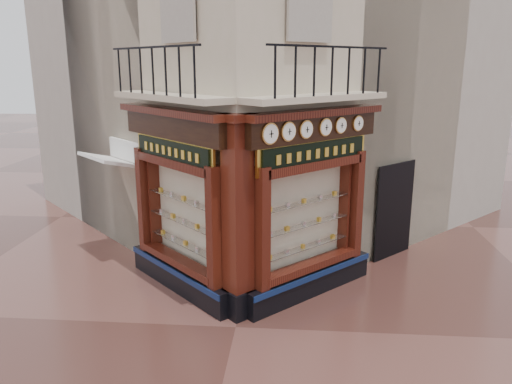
# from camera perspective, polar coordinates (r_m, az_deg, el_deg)

# --- Properties ---
(ground) EXTENTS (80.00, 80.00, 0.00)m
(ground) POSITION_cam_1_polar(r_m,az_deg,el_deg) (9.80, -2.33, -15.18)
(ground) COLOR #492822
(ground) RESTS_ON ground
(main_building) EXTENTS (11.31, 11.31, 12.00)m
(main_building) POSITION_cam_1_polar(r_m,az_deg,el_deg) (14.70, 0.46, 18.95)
(main_building) COLOR beige
(main_building) RESTS_ON ground
(neighbour_left) EXTENTS (11.31, 11.31, 11.00)m
(neighbour_left) POSITION_cam_1_polar(r_m,az_deg,el_deg) (17.46, -7.39, 16.47)
(neighbour_left) COLOR #B0A799
(neighbour_left) RESTS_ON ground
(neighbour_right) EXTENTS (11.31, 11.31, 11.00)m
(neighbour_right) POSITION_cam_1_polar(r_m,az_deg,el_deg) (17.16, 9.72, 16.43)
(neighbour_right) COLOR #B0A799
(neighbour_right) RESTS_ON ground
(shopfront_left) EXTENTS (2.86, 2.86, 3.98)m
(shopfront_left) POSITION_cam_1_polar(r_m,az_deg,el_deg) (10.71, -8.92, -1.25)
(shopfront_left) COLOR black
(shopfront_left) RESTS_ON ground
(shopfront_right) EXTENTS (2.86, 2.86, 3.98)m
(shopfront_right) POSITION_cam_1_polar(r_m,az_deg,el_deg) (10.43, 6.30, -1.59)
(shopfront_right) COLOR black
(shopfront_right) RESTS_ON ground
(corner_pilaster) EXTENTS (0.85, 0.85, 3.98)m
(corner_pilaster) POSITION_cam_1_polar(r_m,az_deg,el_deg) (9.47, -2.09, -3.36)
(corner_pilaster) COLOR black
(corner_pilaster) RESTS_ON ground
(balcony) EXTENTS (5.94, 2.97, 1.03)m
(balcony) POSITION_cam_1_polar(r_m,az_deg,el_deg) (10.02, -1.54, 10.86)
(balcony) COLOR beige
(balcony) RESTS_ON ground
(clock_a) EXTENTS (0.32, 0.32, 0.40)m
(clock_a) POSITION_cam_1_polar(r_m,az_deg,el_deg) (9.05, 1.62, 6.68)
(clock_a) COLOR gold
(clock_a) RESTS_ON ground
(clock_b) EXTENTS (0.30, 0.30, 0.37)m
(clock_b) POSITION_cam_1_polar(r_m,az_deg,el_deg) (9.36, 3.72, 6.91)
(clock_b) COLOR gold
(clock_b) RESTS_ON ground
(clock_c) EXTENTS (0.29, 0.29, 0.36)m
(clock_c) POSITION_cam_1_polar(r_m,az_deg,el_deg) (9.69, 5.74, 7.12)
(clock_c) COLOR gold
(clock_c) RESTS_ON ground
(clock_d) EXTENTS (0.29, 0.29, 0.36)m
(clock_d) POSITION_cam_1_polar(r_m,az_deg,el_deg) (10.09, 7.94, 7.35)
(clock_d) COLOR gold
(clock_d) RESTS_ON ground
(clock_e) EXTENTS (0.27, 0.27, 0.34)m
(clock_e) POSITION_cam_1_polar(r_m,az_deg,el_deg) (10.44, 9.66, 7.52)
(clock_e) COLOR gold
(clock_e) RESTS_ON ground
(clock_f) EXTENTS (0.27, 0.27, 0.33)m
(clock_f) POSITION_cam_1_polar(r_m,az_deg,el_deg) (10.87, 11.56, 7.69)
(clock_f) COLOR gold
(clock_f) RESTS_ON ground
(awning) EXTENTS (1.81, 1.81, 0.33)m
(awning) POSITION_cam_1_polar(r_m,az_deg,el_deg) (13.54, -15.70, -7.09)
(awning) COLOR white
(awning) RESTS_ON ground
(signboard_left) EXTENTS (2.09, 2.09, 0.56)m
(signboard_left) POSITION_cam_1_polar(r_m,az_deg,el_deg) (10.43, -9.52, 4.63)
(signboard_left) COLOR yellow
(signboard_left) RESTS_ON ground
(signboard_right) EXTENTS (2.23, 2.23, 0.60)m
(signboard_right) POSITION_cam_1_polar(r_m,az_deg,el_deg) (10.13, 6.79, 4.43)
(signboard_right) COLOR yellow
(signboard_right) RESTS_ON ground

